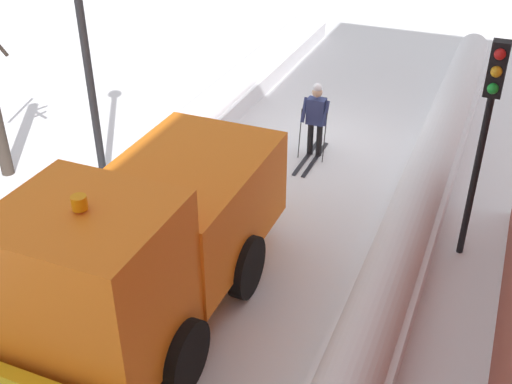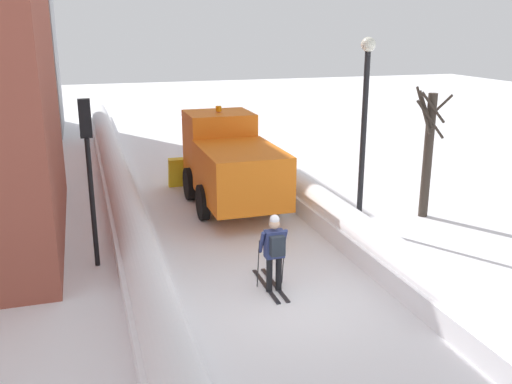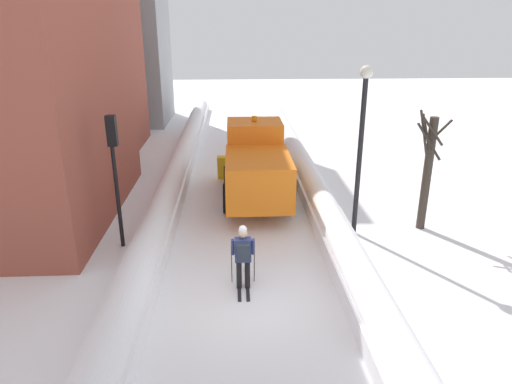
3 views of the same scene
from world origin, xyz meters
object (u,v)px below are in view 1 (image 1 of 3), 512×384
Objects in this scene: street_lamp at (83,34)px; traffic_light_pole at (488,113)px; plow_truck at (148,243)px; skier at (316,116)px.

traffic_light_pole is at bearing -176.48° from street_lamp.
plow_truck is 6.42m from skier.
traffic_light_pole is (-3.73, 2.75, 1.89)m from skier.
street_lamp is (3.10, -3.15, 1.95)m from plow_truck.
plow_truck is 3.31× the size of skier.
traffic_light_pole is 0.75× the size of street_lamp.
street_lamp reaches higher than plow_truck.
traffic_light_pole reaches higher than plow_truck.
traffic_light_pole is (-4.39, -3.61, 1.41)m from plow_truck.
plow_truck is 1.46× the size of traffic_light_pole.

